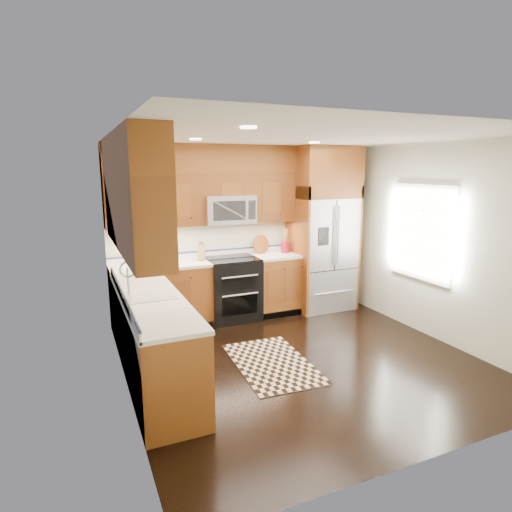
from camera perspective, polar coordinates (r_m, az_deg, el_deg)
name	(u,v)px	position (r m, az deg, el deg)	size (l,w,h in m)	color
ground	(300,359)	(5.34, 5.91, -13.49)	(4.00, 4.00, 0.00)	black
wall_back	(239,231)	(6.72, -2.25, 3.39)	(4.00, 0.02, 2.60)	silver
wall_left	(121,270)	(4.32, -17.50, -1.75)	(0.02, 4.00, 2.60)	silver
wall_right	(434,242)	(6.16, 22.62, 1.75)	(0.02, 4.00, 2.60)	silver
window	(422,232)	(6.27, 21.24, 2.94)	(0.04, 1.10, 1.30)	white
base_cabinets	(181,314)	(5.53, -10.01, -7.66)	(2.85, 3.00, 0.90)	brown
countertop	(188,275)	(5.54, -9.04, -2.53)	(2.86, 3.01, 0.04)	white
upper_cabinets	(179,188)	(5.44, -10.24, 8.96)	(2.85, 3.00, 1.15)	brown
range	(232,289)	(6.50, -3.19, -4.40)	(0.76, 0.67, 0.95)	black
microwave	(228,209)	(6.40, -3.72, 6.21)	(0.76, 0.40, 0.42)	#B2B2B7
refrigerator	(323,229)	(6.97, 8.90, 3.59)	(0.98, 0.75, 2.60)	#B2B2B7
sink_faucet	(147,291)	(4.65, -14.33, -4.56)	(0.54, 0.44, 0.37)	#B2B2B7
rug	(272,363)	(5.20, 2.15, -14.07)	(0.83, 1.39, 0.01)	black
knife_block	(201,252)	(6.32, -7.30, 0.50)	(0.14, 0.16, 0.27)	#A67D50
utensil_crock	(285,244)	(6.81, 3.95, 1.54)	(0.14, 0.14, 0.38)	maroon
cutting_board	(261,253)	(6.77, 0.66, 0.46)	(0.30, 0.30, 0.02)	brown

